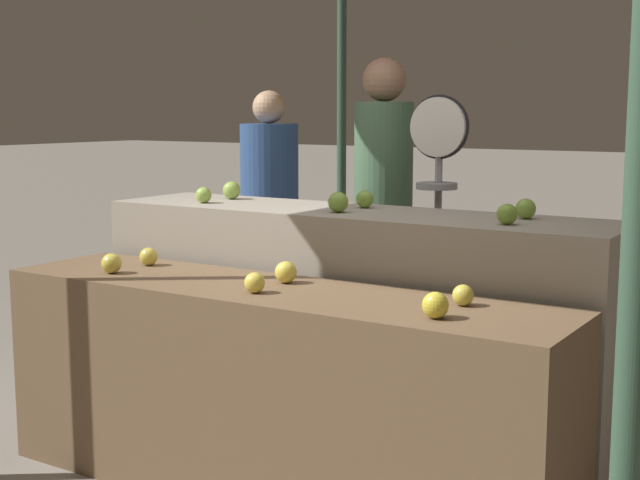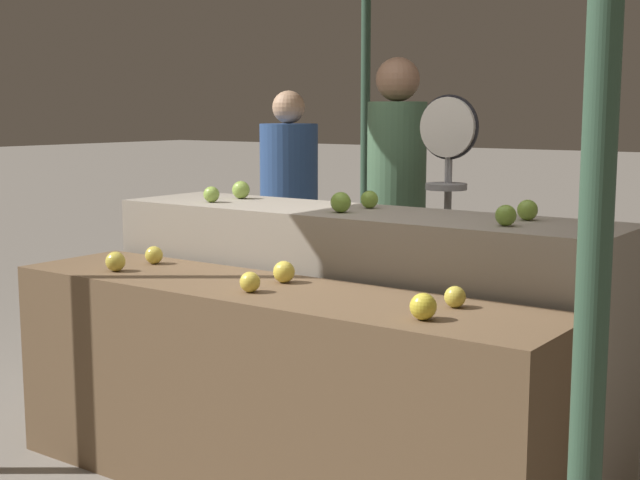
# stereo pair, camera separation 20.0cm
# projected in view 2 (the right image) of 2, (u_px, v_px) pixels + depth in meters

# --- Properties ---
(display_counter_front) EXTENTS (2.33, 0.55, 0.82)m
(display_counter_front) POSITION_uv_depth(u_px,v_px,m) (269.00, 392.00, 3.44)
(display_counter_front) COLOR brown
(display_counter_front) RESTS_ON ground_plane
(display_counter_back) EXTENTS (2.33, 0.55, 1.06)m
(display_counter_back) POSITION_uv_depth(u_px,v_px,m) (355.00, 331.00, 3.91)
(display_counter_back) COLOR gray
(display_counter_back) RESTS_ON ground_plane
(apple_front_0) EXTENTS (0.08, 0.08, 0.08)m
(apple_front_0) POSITION_uv_depth(u_px,v_px,m) (115.00, 261.00, 3.72)
(apple_front_0) COLOR gold
(apple_front_0) RESTS_ON display_counter_front
(apple_front_1) EXTENTS (0.08, 0.08, 0.08)m
(apple_front_1) POSITION_uv_depth(u_px,v_px,m) (250.00, 282.00, 3.29)
(apple_front_1) COLOR yellow
(apple_front_1) RESTS_ON display_counter_front
(apple_front_2) EXTENTS (0.09, 0.09, 0.09)m
(apple_front_2) POSITION_uv_depth(u_px,v_px,m) (423.00, 306.00, 2.86)
(apple_front_2) COLOR gold
(apple_front_2) RESTS_ON display_counter_front
(apple_front_3) EXTENTS (0.08, 0.08, 0.08)m
(apple_front_3) POSITION_uv_depth(u_px,v_px,m) (154.00, 255.00, 3.90)
(apple_front_3) COLOR gold
(apple_front_3) RESTS_ON display_counter_front
(apple_front_4) EXTENTS (0.09, 0.09, 0.09)m
(apple_front_4) POSITION_uv_depth(u_px,v_px,m) (284.00, 272.00, 3.47)
(apple_front_4) COLOR yellow
(apple_front_4) RESTS_ON display_counter_front
(apple_front_5) EXTENTS (0.07, 0.07, 0.07)m
(apple_front_5) POSITION_uv_depth(u_px,v_px,m) (455.00, 297.00, 3.04)
(apple_front_5) COLOR gold
(apple_front_5) RESTS_ON display_counter_front
(apple_back_0) EXTENTS (0.08, 0.08, 0.08)m
(apple_back_0) POSITION_uv_depth(u_px,v_px,m) (211.00, 194.00, 4.16)
(apple_back_0) COLOR #8EB247
(apple_back_0) RESTS_ON display_counter_back
(apple_back_1) EXTENTS (0.09, 0.09, 0.09)m
(apple_back_1) POSITION_uv_depth(u_px,v_px,m) (341.00, 202.00, 3.75)
(apple_back_1) COLOR #7AA338
(apple_back_1) RESTS_ON display_counter_back
(apple_back_2) EXTENTS (0.08, 0.08, 0.08)m
(apple_back_2) POSITION_uv_depth(u_px,v_px,m) (506.00, 215.00, 3.32)
(apple_back_2) COLOR #7AA338
(apple_back_2) RESTS_ON display_counter_back
(apple_back_3) EXTENTS (0.09, 0.09, 0.09)m
(apple_back_3) POSITION_uv_depth(u_px,v_px,m) (241.00, 190.00, 4.34)
(apple_back_3) COLOR #8EB247
(apple_back_3) RESTS_ON display_counter_back
(apple_back_4) EXTENTS (0.08, 0.08, 0.08)m
(apple_back_4) POSITION_uv_depth(u_px,v_px,m) (370.00, 200.00, 3.91)
(apple_back_4) COLOR #7AA338
(apple_back_4) RESTS_ON display_counter_back
(apple_back_5) EXTENTS (0.08, 0.08, 0.08)m
(apple_back_5) POSITION_uv_depth(u_px,v_px,m) (527.00, 210.00, 3.49)
(apple_back_5) COLOR #84AD3D
(apple_back_5) RESTS_ON display_counter_back
(produce_scale) EXTENTS (0.31, 0.20, 1.57)m
(produce_scale) POSITION_uv_depth(u_px,v_px,m) (447.00, 182.00, 4.28)
(produce_scale) COLOR #99999E
(produce_scale) RESTS_ON ground_plane
(person_vendor_at_scale) EXTENTS (0.36, 0.36, 1.77)m
(person_vendor_at_scale) POSITION_uv_depth(u_px,v_px,m) (396.00, 195.00, 4.77)
(person_vendor_at_scale) COLOR #2D2D38
(person_vendor_at_scale) RESTS_ON ground_plane
(person_customer_left) EXTENTS (0.48, 0.48, 1.62)m
(person_customer_left) POSITION_uv_depth(u_px,v_px,m) (289.00, 198.00, 5.83)
(person_customer_left) COLOR #2D2D38
(person_customer_left) RESTS_ON ground_plane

